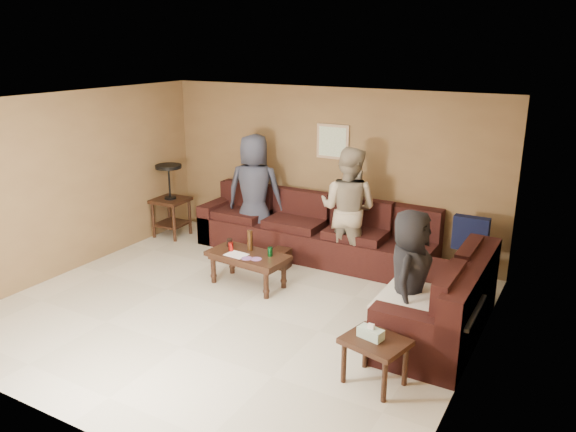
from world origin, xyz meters
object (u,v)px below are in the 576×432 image
object	(u,v)px
coffee_table	(248,258)
end_table_left	(170,199)
side_table_right	(375,345)
waste_bin	(281,258)
person_right	(409,278)
sectional_sofa	(348,256)
person_left	(255,192)
person_middle	(348,209)

from	to	relation	value
coffee_table	end_table_left	xyz separation A→B (m)	(-2.22, 1.05, 0.25)
side_table_right	waste_bin	size ratio (longest dim) A/B	2.35
person_right	waste_bin	bearing A→B (deg)	58.46
sectional_sofa	coffee_table	world-z (taller)	sectional_sofa
sectional_sofa	coffee_table	bearing A→B (deg)	-141.59
sectional_sofa	waste_bin	world-z (taller)	sectional_sofa
end_table_left	person_left	xyz separation A→B (m)	(1.50, 0.26, 0.27)
end_table_left	side_table_right	size ratio (longest dim) A/B	1.83
sectional_sofa	person_left	bearing A→B (deg)	165.74
end_table_left	side_table_right	xyz separation A→B (m)	(4.51, -2.37, -0.23)
person_left	person_right	world-z (taller)	person_left
end_table_left	person_left	bearing A→B (deg)	9.71
person_left	end_table_left	bearing A→B (deg)	-7.66
end_table_left	sectional_sofa	bearing A→B (deg)	-3.49
sectional_sofa	end_table_left	size ratio (longest dim) A/B	3.83
side_table_right	waste_bin	bearing A→B (deg)	137.02
end_table_left	person_right	bearing A→B (deg)	-17.62
sectional_sofa	waste_bin	xyz separation A→B (m)	(-0.99, -0.11, -0.18)
coffee_table	waste_bin	world-z (taller)	coffee_table
person_right	end_table_left	bearing A→B (deg)	67.76
side_table_right	person_left	size ratio (longest dim) A/B	0.37
sectional_sofa	coffee_table	xyz separation A→B (m)	(-1.07, -0.85, 0.06)
person_left	person_right	xyz separation A→B (m)	(3.03, -1.69, -0.15)
person_middle	waste_bin	bearing A→B (deg)	29.43
sectional_sofa	person_right	size ratio (longest dim) A/B	3.11
sectional_sofa	person_right	bearing A→B (deg)	-45.13
waste_bin	end_table_left	bearing A→B (deg)	172.35
waste_bin	person_left	distance (m)	1.24
person_left	person_right	distance (m)	3.47
end_table_left	side_table_right	distance (m)	5.10
person_middle	sectional_sofa	bearing A→B (deg)	116.05
coffee_table	side_table_right	distance (m)	2.64
coffee_table	person_middle	bearing A→B (deg)	53.08
waste_bin	sectional_sofa	bearing A→B (deg)	6.25
waste_bin	coffee_table	bearing A→B (deg)	-96.43
person_right	person_middle	bearing A→B (deg)	36.81
side_table_right	waste_bin	world-z (taller)	side_table_right
end_table_left	person_left	distance (m)	1.54
coffee_table	waste_bin	xyz separation A→B (m)	(0.08, 0.74, -0.24)
waste_bin	person_right	distance (m)	2.56
sectional_sofa	end_table_left	bearing A→B (deg)	176.51
sectional_sofa	coffee_table	size ratio (longest dim) A/B	4.15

